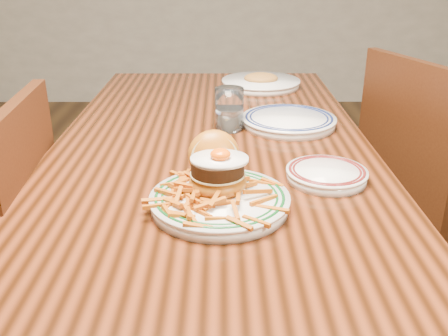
{
  "coord_description": "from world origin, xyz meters",
  "views": [
    {
      "loc": [
        0.03,
        -1.3,
        1.22
      ],
      "look_at": [
        0.03,
        -0.39,
        0.83
      ],
      "focal_mm": 40.0,
      "sensor_mm": 36.0,
      "label": 1
    }
  ],
  "objects_px": {
    "main_plate": "(219,188)",
    "table": "(213,167)",
    "chair_right": "(427,188)",
    "side_plate": "(327,174)"
  },
  "relations": [
    {
      "from": "table",
      "to": "chair_right",
      "type": "height_order",
      "value": "chair_right"
    },
    {
      "from": "chair_right",
      "to": "main_plate",
      "type": "bearing_deg",
      "value": 20.16
    },
    {
      "from": "table",
      "to": "chair_right",
      "type": "distance_m",
      "value": 0.75
    },
    {
      "from": "table",
      "to": "main_plate",
      "type": "relative_size",
      "value": 5.44
    },
    {
      "from": "chair_right",
      "to": "side_plate",
      "type": "distance_m",
      "value": 0.71
    },
    {
      "from": "main_plate",
      "to": "table",
      "type": "bearing_deg",
      "value": 85.75
    },
    {
      "from": "table",
      "to": "chair_right",
      "type": "xyz_separation_m",
      "value": [
        0.71,
        0.19,
        -0.16
      ]
    },
    {
      "from": "chair_right",
      "to": "side_plate",
      "type": "relative_size",
      "value": 5.14
    },
    {
      "from": "chair_right",
      "to": "side_plate",
      "type": "xyz_separation_m",
      "value": [
        -0.45,
        -0.47,
        0.27
      ]
    },
    {
      "from": "table",
      "to": "main_plate",
      "type": "height_order",
      "value": "main_plate"
    }
  ]
}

